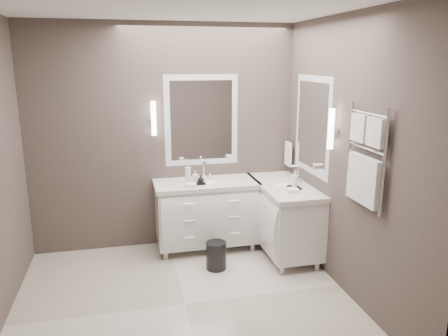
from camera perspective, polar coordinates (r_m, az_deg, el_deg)
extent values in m
cube|color=beige|center=(4.38, -5.10, -17.33)|extent=(3.20, 3.00, 0.01)
cube|color=white|center=(3.77, -6.04, 20.57)|extent=(3.20, 3.00, 0.01)
cube|color=#483E3A|center=(5.32, -7.74, 3.91)|extent=(3.20, 0.01, 2.70)
cube|color=#483E3A|center=(2.44, -0.68, -8.08)|extent=(3.20, 0.01, 2.70)
cube|color=#483E3A|center=(4.36, 15.86, 1.29)|extent=(0.01, 3.00, 2.70)
cube|color=white|center=(5.34, -2.30, -5.92)|extent=(1.20, 0.55, 0.70)
cube|color=silver|center=(5.23, -2.34, -2.05)|extent=(1.24, 0.59, 0.05)
ellipsoid|color=white|center=(5.23, -2.33, -2.21)|extent=(0.36, 0.28, 0.12)
cylinder|color=white|center=(5.35, -2.68, -0.20)|extent=(0.02, 0.02, 0.22)
cube|color=white|center=(5.28, 7.81, -6.30)|extent=(0.55, 1.20, 0.70)
cube|color=silver|center=(5.16, 7.95, -2.39)|extent=(0.59, 1.24, 0.05)
ellipsoid|color=white|center=(5.17, 7.94, -2.55)|extent=(0.36, 0.28, 0.12)
cylinder|color=white|center=(5.18, 9.65, -0.84)|extent=(0.02, 0.02, 0.22)
cube|color=white|center=(5.33, -2.95, 6.22)|extent=(0.90, 0.02, 1.10)
cube|color=white|center=(5.33, -2.95, 6.22)|extent=(0.77, 0.02, 0.96)
cube|color=white|center=(5.02, 11.45, 5.48)|extent=(0.02, 0.90, 1.10)
cube|color=white|center=(5.02, 11.45, 5.48)|extent=(0.02, 0.90, 0.96)
cube|color=white|center=(5.20, -9.16, 5.86)|extent=(0.05, 0.05, 0.10)
cylinder|color=white|center=(5.19, -9.18, 6.41)|extent=(0.06, 0.06, 0.40)
cube|color=white|center=(4.48, 13.78, 4.35)|extent=(0.05, 0.05, 0.10)
cylinder|color=white|center=(4.47, 13.81, 4.98)|extent=(0.06, 0.06, 0.40)
cylinder|color=white|center=(5.56, 8.52, 3.27)|extent=(0.02, 0.22, 0.02)
cube|color=white|center=(5.58, 8.37, 1.85)|extent=(0.03, 0.17, 0.30)
cylinder|color=white|center=(3.75, 20.22, 0.52)|extent=(0.03, 0.03, 0.90)
cylinder|color=white|center=(4.21, 16.16, 2.22)|extent=(0.03, 0.03, 0.90)
cube|color=white|center=(3.83, 19.26, 4.37)|extent=(0.06, 0.22, 0.24)
cube|color=white|center=(4.04, 17.31, 5.00)|extent=(0.06, 0.22, 0.24)
cube|color=white|center=(4.02, 17.79, -1.50)|extent=(0.06, 0.46, 0.42)
cylinder|color=black|center=(4.94, -1.03, -11.35)|extent=(0.27, 0.27, 0.31)
cube|color=black|center=(5.12, -3.41, -1.99)|extent=(0.17, 0.14, 0.02)
cube|color=black|center=(5.00, 9.16, -2.54)|extent=(0.12, 0.16, 0.02)
cylinder|color=silver|center=(5.15, -4.73, -0.95)|extent=(0.08, 0.08, 0.19)
imported|color=white|center=(5.11, -3.79, -1.10)|extent=(0.07, 0.08, 0.14)
imported|color=black|center=(5.08, -3.03, -1.43)|extent=(0.09, 0.09, 0.09)
imported|color=white|center=(4.97, 9.20, -1.40)|extent=(0.07, 0.07, 0.18)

